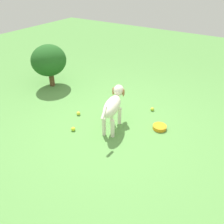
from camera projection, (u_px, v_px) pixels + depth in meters
name	position (u px, v px, depth m)	size (l,w,h in m)	color
ground	(112.00, 130.00, 3.66)	(14.00, 14.00, 0.00)	#548C42
dog	(113.00, 105.00, 3.50)	(0.90, 0.36, 0.62)	silver
tennis_ball_0	(73.00, 129.00, 3.62)	(0.07, 0.07, 0.07)	#D3E32F
tennis_ball_1	(78.00, 113.00, 4.00)	(0.07, 0.07, 0.07)	yellow
tennis_ball_2	(152.00, 109.00, 4.12)	(0.07, 0.07, 0.07)	#C0D235
water_bowl	(160.00, 127.00, 3.66)	(0.22, 0.22, 0.06)	orange
shrub_near	(49.00, 61.00, 4.72)	(0.76, 0.68, 0.89)	brown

